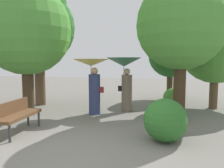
{
  "coord_description": "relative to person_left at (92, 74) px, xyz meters",
  "views": [
    {
      "loc": [
        1.81,
        -4.17,
        1.89
      ],
      "look_at": [
        0.0,
        3.99,
        1.03
      ],
      "focal_mm": 36.82,
      "sensor_mm": 36.0,
      "label": 1
    }
  ],
  "objects": [
    {
      "name": "person_right",
      "position": [
        1.03,
        0.7,
        0.1
      ],
      "size": [
        1.3,
        1.3,
        1.99
      ],
      "rotation": [
        0.0,
        0.0,
        1.54
      ],
      "color": "#6B5B4C",
      "rests_on": "ground"
    },
    {
      "name": "park_bench",
      "position": [
        -1.28,
        -2.5,
        -0.91
      ],
      "size": [
        0.53,
        1.51,
        0.83
      ],
      "rotation": [
        0.0,
        0.0,
        1.6
      ],
      "color": "#38383D",
      "rests_on": "ground"
    },
    {
      "name": "tree_mid_right",
      "position": [
        2.95,
        0.21,
        1.87
      ],
      "size": [
        2.92,
        2.92,
        5.01
      ],
      "color": "#42301E",
      "rests_on": "ground"
    },
    {
      "name": "ground_plane",
      "position": [
        0.59,
        -3.49,
        -1.42
      ],
      "size": [
        40.0,
        40.0,
        0.0
      ],
      "primitive_type": "plane",
      "color": "slate"
    },
    {
      "name": "person_left",
      "position": [
        0.0,
        0.0,
        0.0
      ],
      "size": [
        1.28,
        1.28,
        1.94
      ],
      "rotation": [
        0.0,
        0.0,
        1.54
      ],
      "color": "navy",
      "rests_on": "ground"
    },
    {
      "name": "tree_near_left",
      "position": [
        -2.68,
        1.13,
        2.09
      ],
      "size": [
        3.02,
        3.02,
        5.31
      ],
      "color": "brown",
      "rests_on": "ground"
    },
    {
      "name": "tree_far_back",
      "position": [
        4.37,
        1.92,
        1.16
      ],
      "size": [
        2.74,
        2.74,
        4.1
      ],
      "color": "brown",
      "rests_on": "ground"
    },
    {
      "name": "bush_path_left",
      "position": [
        2.82,
        1.94,
        -1.04
      ],
      "size": [
        0.76,
        0.76,
        0.76
      ],
      "primitive_type": "sphere",
      "color": "#4C9338",
      "rests_on": "ground"
    },
    {
      "name": "tree_near_right",
      "position": [
        2.74,
        3.79,
        0.88
      ],
      "size": [
        2.09,
        2.09,
        3.52
      ],
      "color": "#4C3823",
      "rests_on": "ground"
    },
    {
      "name": "bush_path_right",
      "position": [
        2.48,
        -2.31,
        -0.91
      ],
      "size": [
        1.01,
        1.01,
        1.01
      ],
      "primitive_type": "sphere",
      "color": "#2D6B28",
      "rests_on": "ground"
    },
    {
      "name": "tree_mid_left",
      "position": [
        -2.12,
        -0.62,
        1.74
      ],
      "size": [
        3.03,
        3.03,
        4.9
      ],
      "color": "#42301E",
      "rests_on": "ground"
    }
  ]
}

